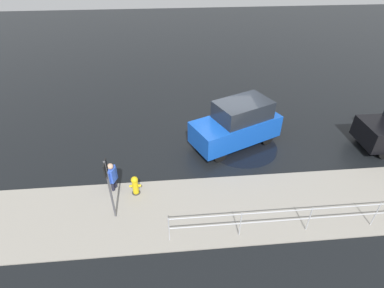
% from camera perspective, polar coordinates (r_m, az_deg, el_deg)
% --- Properties ---
extents(ground_plane, '(60.00, 60.00, 0.00)m').
position_cam_1_polar(ground_plane, '(14.08, 6.73, 0.81)').
color(ground_plane, black).
extents(kerb_strip, '(24.00, 3.20, 0.04)m').
position_cam_1_polar(kerb_strip, '(10.97, 10.89, -11.58)').
color(kerb_strip, gray).
rests_on(kerb_strip, ground).
extents(moving_hatchback, '(4.25, 3.15, 2.06)m').
position_cam_1_polar(moving_hatchback, '(13.35, 8.63, 3.79)').
color(moving_hatchback, blue).
rests_on(moving_hatchback, ground).
extents(fire_hydrant, '(0.42, 0.31, 0.80)m').
position_cam_1_polar(fire_hydrant, '(11.17, -10.76, -7.78)').
color(fire_hydrant, gold).
rests_on(fire_hydrant, ground).
extents(pedestrian, '(0.35, 0.54, 1.22)m').
position_cam_1_polar(pedestrian, '(11.34, -14.98, -5.81)').
color(pedestrian, blue).
rests_on(pedestrian, ground).
extents(metal_railing, '(8.86, 0.04, 1.05)m').
position_cam_1_polar(metal_railing, '(10.26, 21.64, -12.48)').
color(metal_railing, '#B7BABF').
rests_on(metal_railing, ground).
extents(sign_post, '(0.07, 0.44, 2.40)m').
position_cam_1_polar(sign_post, '(9.73, -15.63, -7.02)').
color(sign_post, '#4C4C51').
rests_on(sign_post, ground).
extents(puddle_patch, '(3.17, 3.17, 0.01)m').
position_cam_1_polar(puddle_patch, '(13.74, 9.47, -0.42)').
color(puddle_patch, black).
rests_on(puddle_patch, ground).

